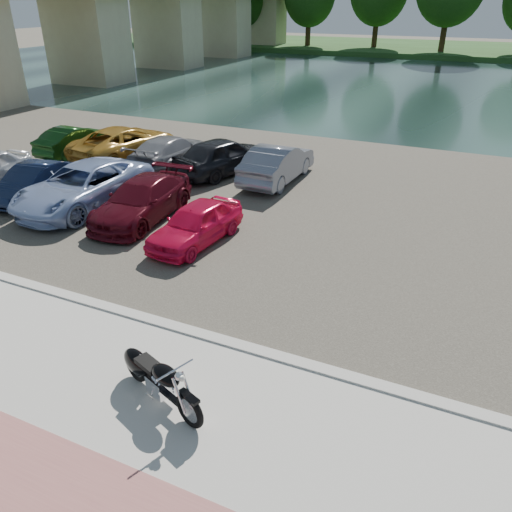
# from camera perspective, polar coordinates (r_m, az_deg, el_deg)

# --- Properties ---
(ground) EXTENTS (200.00, 200.00, 0.00)m
(ground) POSITION_cam_1_polar(r_m,az_deg,el_deg) (9.60, -7.61, -17.19)
(ground) COLOR #595447
(ground) RESTS_ON ground
(promenade) EXTENTS (60.00, 6.00, 0.10)m
(promenade) POSITION_cam_1_polar(r_m,az_deg,el_deg) (9.01, -11.17, -20.88)
(promenade) COLOR beige
(promenade) RESTS_ON ground
(kerb) EXTENTS (60.00, 0.30, 0.14)m
(kerb) POSITION_cam_1_polar(r_m,az_deg,el_deg) (10.85, -2.05, -10.26)
(kerb) COLOR beige
(kerb) RESTS_ON ground
(parking_lot) EXTENTS (60.00, 18.00, 0.04)m
(parking_lot) POSITION_cam_1_polar(r_m,az_deg,el_deg) (18.35, 10.63, 5.65)
(parking_lot) COLOR #3E3B32
(parking_lot) RESTS_ON ground
(river) EXTENTS (120.00, 40.00, 0.00)m
(river) POSITION_cam_1_polar(r_m,az_deg,el_deg) (46.29, 20.51, 17.59)
(river) COLOR #182B29
(river) RESTS_ON ground
(far_bank) EXTENTS (120.00, 24.00, 0.60)m
(far_bank) POSITION_cam_1_polar(r_m,az_deg,el_deg) (77.99, 23.26, 20.81)
(far_bank) COLOR #1D4017
(far_bank) RESTS_ON ground
(bridge) EXTENTS (7.00, 56.00, 8.55)m
(bridge) POSITION_cam_1_polar(r_m,az_deg,el_deg) (56.54, -10.85, 25.92)
(bridge) COLOR tan
(bridge) RESTS_ON ground
(motorcycle) EXTENTS (2.24, 1.08, 1.05)m
(motorcycle) POSITION_cam_1_polar(r_m,az_deg,el_deg) (9.56, -11.57, -13.25)
(motorcycle) COLOR black
(motorcycle) RESTS_ON promenade
(car_1) EXTENTS (1.80, 3.90, 1.24)m
(car_1) POSITION_cam_1_polar(r_m,az_deg,el_deg) (20.27, -24.17, 7.73)
(car_1) COLOR #111B36
(car_1) RESTS_ON parking_lot
(car_2) EXTENTS (2.76, 5.51, 1.50)m
(car_2) POSITION_cam_1_polar(r_m,az_deg,el_deg) (18.72, -19.13, 7.54)
(car_2) COLOR #95ABD9
(car_2) RESTS_ON parking_lot
(car_3) EXTENTS (2.11, 4.63, 1.31)m
(car_3) POSITION_cam_1_polar(r_m,az_deg,el_deg) (17.13, -12.92, 6.26)
(car_3) COLOR #4F0B16
(car_3) RESTS_ON parking_lot
(car_4) EXTENTS (1.79, 3.72, 1.23)m
(car_4) POSITION_cam_1_polar(r_m,az_deg,el_deg) (15.12, -6.91, 3.69)
(car_4) COLOR #DB0E3E
(car_4) RESTS_ON parking_lot
(car_5) EXTENTS (1.57, 4.02, 1.31)m
(car_5) POSITION_cam_1_polar(r_m,az_deg,el_deg) (25.61, -19.99, 12.33)
(car_5) COLOR #0E3610
(car_5) RESTS_ON parking_lot
(car_6) EXTENTS (3.16, 5.59, 1.47)m
(car_6) POSITION_cam_1_polar(r_m,az_deg,el_deg) (24.15, -14.75, 12.43)
(car_6) COLOR #BB882B
(car_6) RESTS_ON parking_lot
(car_7) EXTENTS (1.95, 4.70, 1.36)m
(car_7) POSITION_cam_1_polar(r_m,az_deg,el_deg) (22.52, -9.77, 11.71)
(car_7) COLOR gray
(car_7) RESTS_ON parking_lot
(car_8) EXTENTS (3.19, 4.86, 1.54)m
(car_8) POSITION_cam_1_polar(r_m,az_deg,el_deg) (21.31, -3.77, 11.39)
(car_8) COLOR black
(car_8) RESTS_ON parking_lot
(car_9) EXTENTS (1.65, 4.51, 1.48)m
(car_9) POSITION_cam_1_polar(r_m,az_deg,el_deg) (20.36, 2.45, 10.56)
(car_9) COLOR slate
(car_9) RESTS_ON parking_lot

